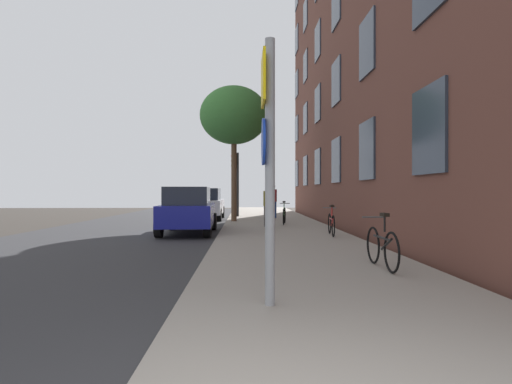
# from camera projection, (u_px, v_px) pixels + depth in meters

# --- Properties ---
(ground_plane) EXTENTS (41.80, 41.80, 0.00)m
(ground_plane) POSITION_uv_depth(u_px,v_px,m) (188.00, 228.00, 16.93)
(ground_plane) COLOR #332D28
(road_asphalt) EXTENTS (7.00, 38.00, 0.01)m
(road_asphalt) POSITION_uv_depth(u_px,v_px,m) (135.00, 228.00, 16.87)
(road_asphalt) COLOR #2D2D30
(road_asphalt) RESTS_ON ground
(sidewalk) EXTENTS (4.20, 38.00, 0.12)m
(sidewalk) POSITION_uv_depth(u_px,v_px,m) (276.00, 227.00, 17.03)
(sidewalk) COLOR gray
(sidewalk) RESTS_ON ground
(sign_post) EXTENTS (0.16, 0.60, 3.20)m
(sign_post) POSITION_uv_depth(u_px,v_px,m) (268.00, 153.00, 5.09)
(sign_post) COLOR gray
(sign_post) RESTS_ON sidewalk
(traffic_light) EXTENTS (0.43, 0.24, 3.45)m
(traffic_light) POSITION_uv_depth(u_px,v_px,m) (236.00, 173.00, 22.95)
(traffic_light) COLOR black
(traffic_light) RESTS_ON sidewalk
(tree_near) EXTENTS (3.11, 3.11, 6.15)m
(tree_near) POSITION_uv_depth(u_px,v_px,m) (234.00, 116.00, 19.33)
(tree_near) COLOR brown
(tree_near) RESTS_ON sidewalk
(bicycle_0) EXTENTS (0.42, 1.66, 0.99)m
(bicycle_0) POSITION_uv_depth(u_px,v_px,m) (382.00, 246.00, 7.52)
(bicycle_0) COLOR black
(bicycle_0) RESTS_ON sidewalk
(bicycle_1) EXTENTS (0.42, 1.63, 0.95)m
(bicycle_1) POSITION_uv_depth(u_px,v_px,m) (331.00, 224.00, 13.06)
(bicycle_1) COLOR black
(bicycle_1) RESTS_ON sidewalk
(bicycle_2) EXTENTS (0.42, 1.63, 0.96)m
(bicycle_2) POSITION_uv_depth(u_px,v_px,m) (284.00, 215.00, 17.56)
(bicycle_2) COLOR black
(bicycle_2) RESTS_ON sidewalk
(pedestrian_0) EXTENTS (0.42, 0.42, 1.61)m
(pedestrian_0) POSITION_uv_depth(u_px,v_px,m) (268.00, 203.00, 16.41)
(pedestrian_0) COLOR #4C4742
(pedestrian_0) RESTS_ON sidewalk
(pedestrian_1) EXTENTS (0.41, 0.41, 1.71)m
(pedestrian_1) POSITION_uv_depth(u_px,v_px,m) (273.00, 199.00, 21.74)
(pedestrian_1) COLOR navy
(pedestrian_1) RESTS_ON sidewalk
(car_0) EXTENTS (1.85, 4.11, 1.62)m
(car_0) POSITION_uv_depth(u_px,v_px,m) (188.00, 210.00, 14.73)
(car_0) COLOR navy
(car_0) RESTS_ON road_asphalt
(car_1) EXTENTS (1.89, 4.37, 1.62)m
(car_1) POSITION_uv_depth(u_px,v_px,m) (205.00, 204.00, 22.00)
(car_1) COLOR silver
(car_1) RESTS_ON road_asphalt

